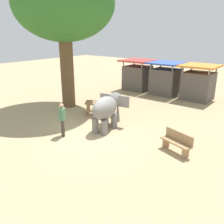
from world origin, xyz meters
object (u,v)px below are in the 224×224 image
object	(u,v)px
market_stall_red	(137,76)
market_stall_blue	(165,80)
person_handler	(62,117)
elephant	(107,108)
shade_tree_main	(63,4)
feed_bucket	(114,115)
wooden_bench	(177,142)
picnic_table_near	(98,105)
market_stall_orange	(198,84)

from	to	relation	value
market_stall_red	market_stall_blue	world-z (taller)	same
person_handler	market_stall_blue	distance (m)	10.45
market_stall_red	market_stall_blue	xyz separation A→B (m)	(2.60, 0.00, 0.00)
elephant	shade_tree_main	world-z (taller)	shade_tree_main
elephant	market_stall_blue	bearing A→B (deg)	-3.51
person_handler	market_stall_red	distance (m)	10.76
market_stall_red	feed_bucket	xyz separation A→B (m)	(2.85, -6.87, -0.98)
elephant	wooden_bench	size ratio (longest dim) A/B	1.73
elephant	shade_tree_main	distance (m)	7.03
elephant	market_stall_blue	world-z (taller)	market_stall_blue
market_stall_red	feed_bucket	distance (m)	7.50
person_handler	feed_bucket	bearing A→B (deg)	26.83
picnic_table_near	market_stall_red	bearing A→B (deg)	69.48
elephant	feed_bucket	world-z (taller)	elephant
elephant	feed_bucket	xyz separation A→B (m)	(-0.77, 1.52, -0.95)
market_stall_blue	feed_bucket	xyz separation A→B (m)	(0.25, -6.87, -0.98)
wooden_bench	market_stall_blue	world-z (taller)	market_stall_blue
shade_tree_main	market_stall_blue	size ratio (longest dim) A/B	3.42
shade_tree_main	wooden_bench	distance (m)	10.35
market_stall_red	feed_bucket	size ratio (longest dim) A/B	7.00
picnic_table_near	market_stall_red	distance (m)	7.26
market_stall_blue	picnic_table_near	bearing A→B (deg)	-96.78
wooden_bench	feed_bucket	world-z (taller)	wooden_bench
wooden_bench	market_stall_red	distance (m)	11.43
elephant	market_stall_red	size ratio (longest dim) A/B	1.00
elephant	shade_tree_main	size ratio (longest dim) A/B	0.29
wooden_bench	market_stall_red	xyz separation A→B (m)	(-7.48, 8.61, 0.67)
shade_tree_main	picnic_table_near	bearing A→B (deg)	-1.61
picnic_table_near	elephant	bearing A→B (deg)	-71.07
elephant	market_stall_orange	bearing A→B (deg)	-21.10
picnic_table_near	market_stall_red	world-z (taller)	market_stall_red
picnic_table_near	market_stall_red	size ratio (longest dim) A/B	0.82
picnic_table_near	market_stall_orange	size ratio (longest dim) A/B	0.82
picnic_table_near	market_stall_blue	xyz separation A→B (m)	(0.83, 7.02, 0.55)
person_handler	market_stall_orange	distance (m)	10.77
wooden_bench	picnic_table_near	bearing A→B (deg)	2.50
shade_tree_main	picnic_table_near	distance (m)	6.30
elephant	wooden_bench	world-z (taller)	elephant
person_handler	shade_tree_main	size ratio (longest dim) A/B	0.19
shade_tree_main	market_stall_blue	world-z (taller)	shade_tree_main
shade_tree_main	market_stall_red	bearing A→B (deg)	82.50
wooden_bench	market_stall_blue	distance (m)	9.92
wooden_bench	market_stall_blue	size ratio (longest dim) A/B	0.58
shade_tree_main	wooden_bench	world-z (taller)	shade_tree_main
wooden_bench	picnic_table_near	xyz separation A→B (m)	(-5.72, 1.59, 0.12)
shade_tree_main	market_stall_red	xyz separation A→B (m)	(0.91, 6.95, -5.15)
picnic_table_near	feed_bucket	xyz separation A→B (m)	(1.09, 0.16, -0.43)
elephant	market_stall_blue	distance (m)	8.45
person_handler	market_stall_blue	size ratio (longest dim) A/B	0.64
market_stall_blue	market_stall_red	bearing A→B (deg)	180.00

